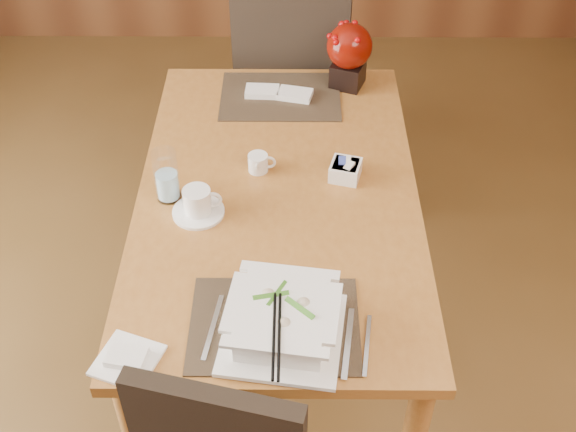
{
  "coord_description": "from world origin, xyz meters",
  "views": [
    {
      "loc": [
        0.04,
        -1.17,
        2.25
      ],
      "look_at": [
        0.03,
        0.35,
        0.87
      ],
      "focal_mm": 45.0,
      "sensor_mm": 36.0,
      "label": 1
    }
  ],
  "objects_px": {
    "dining_table": "(278,213)",
    "bread_plate": "(127,360)",
    "water_glass": "(166,176)",
    "berry_decor": "(349,52)",
    "creamer_jug": "(258,163)",
    "coffee_cup": "(198,204)",
    "soup_setting": "(283,322)",
    "far_chair": "(295,76)",
    "sugar_caddy": "(345,170)"
  },
  "relations": [
    {
      "from": "water_glass",
      "to": "bread_plate",
      "type": "relative_size",
      "value": 1.2
    },
    {
      "from": "water_glass",
      "to": "sugar_caddy",
      "type": "relative_size",
      "value": 1.89
    },
    {
      "from": "berry_decor",
      "to": "sugar_caddy",
      "type": "bearing_deg",
      "value": -93.78
    },
    {
      "from": "dining_table",
      "to": "bread_plate",
      "type": "bearing_deg",
      "value": -118.96
    },
    {
      "from": "berry_decor",
      "to": "dining_table",
      "type": "bearing_deg",
      "value": -111.97
    },
    {
      "from": "creamer_jug",
      "to": "sugar_caddy",
      "type": "relative_size",
      "value": 0.9
    },
    {
      "from": "dining_table",
      "to": "creamer_jug",
      "type": "bearing_deg",
      "value": 122.17
    },
    {
      "from": "sugar_caddy",
      "to": "berry_decor",
      "type": "height_order",
      "value": "berry_decor"
    },
    {
      "from": "dining_table",
      "to": "sugar_caddy",
      "type": "height_order",
      "value": "sugar_caddy"
    },
    {
      "from": "creamer_jug",
      "to": "sugar_caddy",
      "type": "distance_m",
      "value": 0.29
    },
    {
      "from": "soup_setting",
      "to": "coffee_cup",
      "type": "height_order",
      "value": "soup_setting"
    },
    {
      "from": "creamer_jug",
      "to": "berry_decor",
      "type": "xyz_separation_m",
      "value": [
        0.32,
        0.53,
        0.11
      ]
    },
    {
      "from": "water_glass",
      "to": "bread_plate",
      "type": "xyz_separation_m",
      "value": [
        -0.02,
        -0.64,
        -0.08
      ]
    },
    {
      "from": "water_glass",
      "to": "sugar_caddy",
      "type": "distance_m",
      "value": 0.58
    },
    {
      "from": "water_glass",
      "to": "creamer_jug",
      "type": "height_order",
      "value": "water_glass"
    },
    {
      "from": "creamer_jug",
      "to": "water_glass",
      "type": "bearing_deg",
      "value": -153.19
    },
    {
      "from": "sugar_caddy",
      "to": "far_chair",
      "type": "height_order",
      "value": "far_chair"
    },
    {
      "from": "bread_plate",
      "to": "far_chair",
      "type": "bearing_deg",
      "value": 75.27
    },
    {
      "from": "soup_setting",
      "to": "sugar_caddy",
      "type": "relative_size",
      "value": 3.68
    },
    {
      "from": "soup_setting",
      "to": "far_chair",
      "type": "relative_size",
      "value": 0.33
    },
    {
      "from": "water_glass",
      "to": "berry_decor",
      "type": "xyz_separation_m",
      "value": [
        0.6,
        0.67,
        0.05
      ]
    },
    {
      "from": "soup_setting",
      "to": "far_chair",
      "type": "bearing_deg",
      "value": 96.9
    },
    {
      "from": "coffee_cup",
      "to": "berry_decor",
      "type": "bearing_deg",
      "value": 55.97
    },
    {
      "from": "berry_decor",
      "to": "far_chair",
      "type": "height_order",
      "value": "far_chair"
    },
    {
      "from": "water_glass",
      "to": "bread_plate",
      "type": "distance_m",
      "value": 0.64
    },
    {
      "from": "coffee_cup",
      "to": "creamer_jug",
      "type": "height_order",
      "value": "coffee_cup"
    },
    {
      "from": "water_glass",
      "to": "berry_decor",
      "type": "bearing_deg",
      "value": 47.99
    },
    {
      "from": "water_glass",
      "to": "dining_table",
      "type": "bearing_deg",
      "value": 5.37
    },
    {
      "from": "dining_table",
      "to": "soup_setting",
      "type": "distance_m",
      "value": 0.61
    },
    {
      "from": "creamer_jug",
      "to": "far_chair",
      "type": "xyz_separation_m",
      "value": [
        0.12,
        0.84,
        -0.18
      ]
    },
    {
      "from": "dining_table",
      "to": "coffee_cup",
      "type": "height_order",
      "value": "coffee_cup"
    },
    {
      "from": "sugar_caddy",
      "to": "dining_table",
      "type": "bearing_deg",
      "value": -161.62
    },
    {
      "from": "soup_setting",
      "to": "bread_plate",
      "type": "distance_m",
      "value": 0.4
    },
    {
      "from": "coffee_cup",
      "to": "sugar_caddy",
      "type": "xyz_separation_m",
      "value": [
        0.46,
        0.18,
        -0.01
      ]
    },
    {
      "from": "dining_table",
      "to": "soup_setting",
      "type": "bearing_deg",
      "value": -87.8
    },
    {
      "from": "dining_table",
      "to": "sugar_caddy",
      "type": "xyz_separation_m",
      "value": [
        0.22,
        0.07,
        0.13
      ]
    },
    {
      "from": "creamer_jug",
      "to": "far_chair",
      "type": "height_order",
      "value": "far_chair"
    },
    {
      "from": "coffee_cup",
      "to": "far_chair",
      "type": "bearing_deg",
      "value": 74.12
    },
    {
      "from": "dining_table",
      "to": "creamer_jug",
      "type": "relative_size",
      "value": 17.62
    },
    {
      "from": "soup_setting",
      "to": "bread_plate",
      "type": "height_order",
      "value": "soup_setting"
    },
    {
      "from": "soup_setting",
      "to": "coffee_cup",
      "type": "distance_m",
      "value": 0.55
    },
    {
      "from": "coffee_cup",
      "to": "bread_plate",
      "type": "distance_m",
      "value": 0.58
    },
    {
      "from": "soup_setting",
      "to": "bread_plate",
      "type": "xyz_separation_m",
      "value": [
        -0.39,
        -0.08,
        -0.06
      ]
    },
    {
      "from": "water_glass",
      "to": "far_chair",
      "type": "xyz_separation_m",
      "value": [
        0.4,
        0.98,
        -0.24
      ]
    },
    {
      "from": "water_glass",
      "to": "soup_setting",
      "type": "bearing_deg",
      "value": -56.51
    },
    {
      "from": "soup_setting",
      "to": "sugar_caddy",
      "type": "distance_m",
      "value": 0.69
    },
    {
      "from": "sugar_caddy",
      "to": "far_chair",
      "type": "xyz_separation_m",
      "value": [
        -0.16,
        0.88,
        -0.18
      ]
    },
    {
      "from": "dining_table",
      "to": "bread_plate",
      "type": "height_order",
      "value": "bread_plate"
    },
    {
      "from": "dining_table",
      "to": "bread_plate",
      "type": "distance_m",
      "value": 0.77
    },
    {
      "from": "dining_table",
      "to": "berry_decor",
      "type": "bearing_deg",
      "value": 68.03
    }
  ]
}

